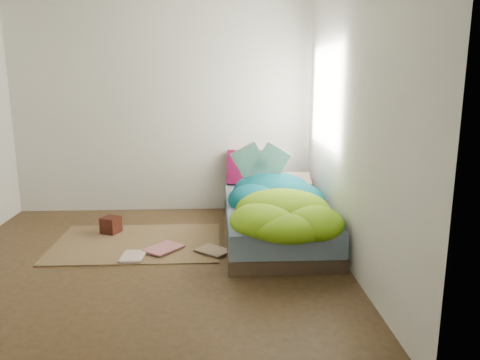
# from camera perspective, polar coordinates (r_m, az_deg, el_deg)

# --- Properties ---
(ground) EXTENTS (3.50, 3.50, 0.00)m
(ground) POSITION_cam_1_polar(r_m,az_deg,el_deg) (4.20, -11.56, -10.14)
(ground) COLOR #3C2A17
(ground) RESTS_ON ground
(room_walls) EXTENTS (3.54, 3.54, 2.62)m
(room_walls) POSITION_cam_1_polar(r_m,az_deg,el_deg) (3.89, -12.43, 12.63)
(room_walls) COLOR silver
(room_walls) RESTS_ON ground
(bed) EXTENTS (1.00, 2.00, 0.34)m
(bed) POSITION_cam_1_polar(r_m,az_deg,el_deg) (4.80, 4.28, -4.86)
(bed) COLOR #3C2A21
(bed) RESTS_ON ground
(duvet) EXTENTS (0.96, 1.84, 0.34)m
(duvet) POSITION_cam_1_polar(r_m,az_deg,el_deg) (4.50, 4.68, -1.54)
(duvet) COLOR #07526D
(duvet) RESTS_ON bed
(rug) EXTENTS (1.60, 1.10, 0.01)m
(rug) POSITION_cam_1_polar(r_m,az_deg,el_deg) (4.73, -12.37, -7.49)
(rug) COLOR brown
(rug) RESTS_ON ground
(pillow_floral) EXTENTS (0.60, 0.40, 0.13)m
(pillow_floral) POSITION_cam_1_polar(r_m,az_deg,el_deg) (5.39, 5.50, -0.34)
(pillow_floral) COLOR silver
(pillow_floral) RESTS_ON bed
(pillow_magenta) EXTENTS (0.41, 0.15, 0.40)m
(pillow_magenta) POSITION_cam_1_polar(r_m,az_deg,el_deg) (5.54, 0.52, 1.53)
(pillow_magenta) COLOR #52051C
(pillow_magenta) RESTS_ON bed
(open_book) EXTENTS (0.51, 0.17, 0.30)m
(open_book) POSITION_cam_1_polar(r_m,az_deg,el_deg) (4.89, 2.61, 3.49)
(open_book) COLOR #2A822C
(open_book) RESTS_ON duvet
(wooden_box) EXTENTS (0.22, 0.22, 0.17)m
(wooden_box) POSITION_cam_1_polar(r_m,az_deg,el_deg) (5.04, -15.46, -5.30)
(wooden_box) COLOR #33130B
(wooden_box) RESTS_ON rug
(floor_book_a) EXTENTS (0.22, 0.29, 0.02)m
(floor_book_a) POSITION_cam_1_polar(r_m,az_deg,el_deg) (4.37, -14.20, -9.01)
(floor_book_a) COLOR silver
(floor_book_a) RESTS_ON rug
(floor_book_b) EXTENTS (0.40, 0.41, 0.03)m
(floor_book_b) POSITION_cam_1_polar(r_m,az_deg,el_deg) (4.55, -10.37, -7.92)
(floor_book_b) COLOR #CA7579
(floor_book_b) RESTS_ON rug
(floor_book_c) EXTENTS (0.37, 0.36, 0.02)m
(floor_book_c) POSITION_cam_1_polar(r_m,az_deg,el_deg) (4.30, -4.26, -9.04)
(floor_book_c) COLOR tan
(floor_book_c) RESTS_ON rug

